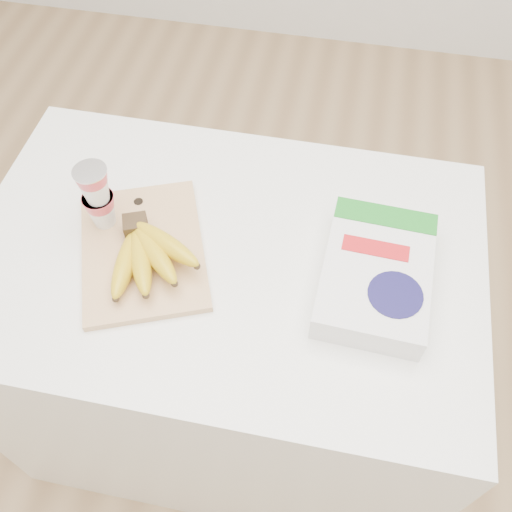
{
  "coord_description": "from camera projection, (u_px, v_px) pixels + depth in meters",
  "views": [
    {
      "loc": [
        0.2,
        -0.66,
        1.75
      ],
      "look_at": [
        0.07,
        -0.02,
        0.84
      ],
      "focal_mm": 40.0,
      "sensor_mm": 36.0,
      "label": 1
    }
  ],
  "objects": [
    {
      "name": "room",
      "position": [
        203.0,
        3.0,
        0.73
      ],
      "size": [
        4.0,
        4.0,
        4.0
      ],
      "color": "tan",
      "rests_on": "ground"
    },
    {
      "name": "table",
      "position": [
        230.0,
        342.0,
        1.5
      ],
      "size": [
        1.07,
        0.71,
        0.8
      ],
      "primitive_type": "cube",
      "color": "white",
      "rests_on": "ground"
    },
    {
      "name": "cutting_board",
      "position": [
        143.0,
        250.0,
        1.17
      ],
      "size": [
        0.35,
        0.4,
        0.02
      ],
      "primitive_type": "cube",
      "rotation": [
        0.0,
        0.0,
        0.38
      ],
      "color": "#DDA679",
      "rests_on": "table"
    },
    {
      "name": "bananas",
      "position": [
        146.0,
        253.0,
        1.12
      ],
      "size": [
        0.2,
        0.21,
        0.07
      ],
      "color": "#382816",
      "rests_on": "cutting_board"
    },
    {
      "name": "yogurt_stack",
      "position": [
        97.0,
        196.0,
        1.13
      ],
      "size": [
        0.07,
        0.07,
        0.16
      ],
      "color": "white",
      "rests_on": "cutting_board"
    },
    {
      "name": "cereal_box",
      "position": [
        376.0,
        274.0,
        1.1
      ],
      "size": [
        0.22,
        0.31,
        0.07
      ],
      "rotation": [
        0.0,
        0.0,
        -0.05
      ],
      "color": "white",
      "rests_on": "table"
    }
  ]
}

